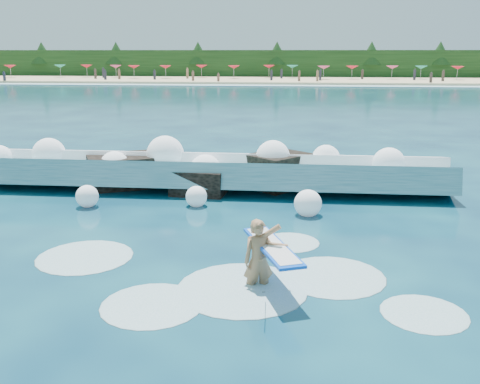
# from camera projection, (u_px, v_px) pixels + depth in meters

# --- Properties ---
(ground) EXTENTS (200.00, 200.00, 0.00)m
(ground) POSITION_uv_depth(u_px,v_px,m) (168.00, 261.00, 12.63)
(ground) COLOR #07223D
(ground) RESTS_ON ground
(beach) EXTENTS (140.00, 20.00, 0.40)m
(beach) POSITION_uv_depth(u_px,v_px,m) (278.00, 80.00, 87.61)
(beach) COLOR tan
(beach) RESTS_ON ground
(wet_band) EXTENTS (140.00, 5.00, 0.08)m
(wet_band) POSITION_uv_depth(u_px,v_px,m) (275.00, 85.00, 77.07)
(wet_band) COLOR silver
(wet_band) RESTS_ON ground
(treeline) EXTENTS (140.00, 4.00, 5.00)m
(treeline) POSITION_uv_depth(u_px,v_px,m) (280.00, 64.00, 96.64)
(treeline) COLOR black
(treeline) RESTS_ON ground
(breaking_wave) EXTENTS (18.20, 2.83, 1.57)m
(breaking_wave) POSITION_uv_depth(u_px,v_px,m) (190.00, 172.00, 19.33)
(breaking_wave) COLOR teal
(breaking_wave) RESTS_ON ground
(rock_cluster) EXTENTS (8.48, 3.31, 1.42)m
(rock_cluster) POSITION_uv_depth(u_px,v_px,m) (193.00, 175.00, 19.34)
(rock_cluster) COLOR black
(rock_cluster) RESTS_ON ground
(surfer_with_board) EXTENTS (1.40, 2.93, 1.77)m
(surfer_with_board) POSITION_uv_depth(u_px,v_px,m) (262.00, 258.00, 11.09)
(surfer_with_board) COLOR #A3714C
(surfer_with_board) RESTS_ON ground
(wave_spray) EXTENTS (15.22, 4.58, 1.89)m
(wave_spray) POSITION_uv_depth(u_px,v_px,m) (189.00, 163.00, 19.04)
(wave_spray) COLOR white
(wave_spray) RESTS_ON ground
(surf_foam) EXTENTS (9.47, 5.62, 0.14)m
(surf_foam) POSITION_uv_depth(u_px,v_px,m) (231.00, 279.00, 11.60)
(surf_foam) COLOR silver
(surf_foam) RESTS_ON ground
(beach_umbrellas) EXTENTS (110.28, 6.33, 0.50)m
(beach_umbrellas) POSITION_uv_depth(u_px,v_px,m) (278.00, 67.00, 88.67)
(beach_umbrellas) COLOR red
(beach_umbrellas) RESTS_ON ground
(beachgoers) EXTENTS (89.16, 13.69, 1.94)m
(beachgoers) POSITION_uv_depth(u_px,v_px,m) (228.00, 75.00, 86.25)
(beachgoers) COLOR #3F332D
(beachgoers) RESTS_ON ground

